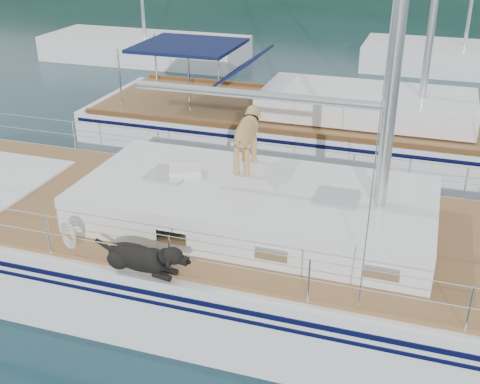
% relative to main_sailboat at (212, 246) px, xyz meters
% --- Properties ---
extents(ground, '(120.00, 120.00, 0.00)m').
position_rel_main_sailboat_xyz_m(ground, '(-0.09, 0.00, -0.68)').
color(ground, black).
rests_on(ground, ground).
extents(main_sailboat, '(12.00, 3.92, 14.01)m').
position_rel_main_sailboat_xyz_m(main_sailboat, '(0.00, 0.00, 0.00)').
color(main_sailboat, white).
rests_on(main_sailboat, ground).
extents(neighbor_sailboat, '(11.00, 3.50, 13.30)m').
position_rel_main_sailboat_xyz_m(neighbor_sailboat, '(0.52, 5.94, -0.05)').
color(neighbor_sailboat, white).
rests_on(neighbor_sailboat, ground).
extents(bg_boat_west, '(8.00, 3.00, 11.65)m').
position_rel_main_sailboat_xyz_m(bg_boat_west, '(-8.09, 14.00, -0.23)').
color(bg_boat_west, white).
rests_on(bg_boat_west, ground).
extents(bg_boat_center, '(7.20, 3.00, 11.65)m').
position_rel_main_sailboat_xyz_m(bg_boat_center, '(3.91, 16.00, -0.22)').
color(bg_boat_center, white).
rests_on(bg_boat_center, ground).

